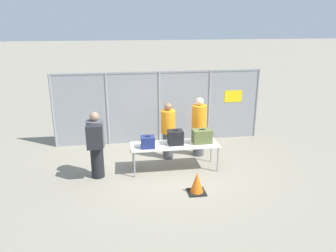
{
  "coord_description": "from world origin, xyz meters",
  "views": [
    {
      "loc": [
        -1.29,
        -7.97,
        3.88
      ],
      "look_at": [
        0.04,
        0.65,
        1.05
      ],
      "focal_mm": 35.0,
      "sensor_mm": 36.0,
      "label": 1
    }
  ],
  "objects_px": {
    "security_worker_near": "(168,130)",
    "security_worker_far": "(199,126)",
    "suitcase_navy": "(148,142)",
    "suitcase_black": "(176,137)",
    "traveler_hooded": "(96,143)",
    "inspection_table": "(175,146)",
    "suitcase_olive": "(202,136)",
    "traffic_cone": "(197,184)",
    "utility_trailer": "(196,108)"
  },
  "relations": [
    {
      "from": "security_worker_near",
      "to": "security_worker_far",
      "type": "relative_size",
      "value": 0.94
    },
    {
      "from": "suitcase_navy",
      "to": "suitcase_black",
      "type": "distance_m",
      "value": 0.76
    },
    {
      "from": "suitcase_navy",
      "to": "traveler_hooded",
      "type": "distance_m",
      "value": 1.31
    },
    {
      "from": "traveler_hooded",
      "to": "suitcase_navy",
      "type": "bearing_deg",
      "value": 17.77
    },
    {
      "from": "suitcase_black",
      "to": "security_worker_near",
      "type": "relative_size",
      "value": 0.24
    },
    {
      "from": "traveler_hooded",
      "to": "security_worker_far",
      "type": "xyz_separation_m",
      "value": [
        2.91,
        1.08,
        -0.05
      ]
    },
    {
      "from": "inspection_table",
      "to": "security_worker_near",
      "type": "distance_m",
      "value": 0.83
    },
    {
      "from": "inspection_table",
      "to": "security_worker_near",
      "type": "xyz_separation_m",
      "value": [
        -0.06,
        0.8,
        0.18
      ]
    },
    {
      "from": "security_worker_near",
      "to": "suitcase_black",
      "type": "bearing_deg",
      "value": 95.5
    },
    {
      "from": "suitcase_olive",
      "to": "security_worker_far",
      "type": "xyz_separation_m",
      "value": [
        0.13,
        0.87,
        0.0
      ]
    },
    {
      "from": "suitcase_navy",
      "to": "suitcase_olive",
      "type": "relative_size",
      "value": 0.68
    },
    {
      "from": "suitcase_olive",
      "to": "inspection_table",
      "type": "bearing_deg",
      "value": -178.86
    },
    {
      "from": "traffic_cone",
      "to": "security_worker_near",
      "type": "bearing_deg",
      "value": 99.29
    },
    {
      "from": "security_worker_near",
      "to": "traffic_cone",
      "type": "distance_m",
      "value": 2.27
    },
    {
      "from": "security_worker_near",
      "to": "traveler_hooded",
      "type": "bearing_deg",
      "value": 26.67
    },
    {
      "from": "inspection_table",
      "to": "suitcase_olive",
      "type": "xyz_separation_m",
      "value": [
        0.74,
        0.01,
        0.23
      ]
    },
    {
      "from": "inspection_table",
      "to": "suitcase_olive",
      "type": "height_order",
      "value": "suitcase_olive"
    },
    {
      "from": "inspection_table",
      "to": "traveler_hooded",
      "type": "bearing_deg",
      "value": -174.36
    },
    {
      "from": "suitcase_olive",
      "to": "security_worker_far",
      "type": "distance_m",
      "value": 0.88
    },
    {
      "from": "security_worker_far",
      "to": "traffic_cone",
      "type": "height_order",
      "value": "security_worker_far"
    },
    {
      "from": "suitcase_navy",
      "to": "traveler_hooded",
      "type": "relative_size",
      "value": 0.2
    },
    {
      "from": "suitcase_olive",
      "to": "traffic_cone",
      "type": "xyz_separation_m",
      "value": [
        -0.45,
        -1.36,
        -0.67
      ]
    },
    {
      "from": "utility_trailer",
      "to": "security_worker_far",
      "type": "bearing_deg",
      "value": -102.14
    },
    {
      "from": "inspection_table",
      "to": "traveler_hooded",
      "type": "relative_size",
      "value": 1.34
    },
    {
      "from": "suitcase_olive",
      "to": "security_worker_near",
      "type": "height_order",
      "value": "security_worker_near"
    },
    {
      "from": "suitcase_black",
      "to": "traveler_hooded",
      "type": "xyz_separation_m",
      "value": [
        -2.06,
        -0.22,
        0.04
      ]
    },
    {
      "from": "suitcase_olive",
      "to": "traffic_cone",
      "type": "relative_size",
      "value": 1.01
    },
    {
      "from": "suitcase_navy",
      "to": "security_worker_far",
      "type": "distance_m",
      "value": 1.89
    },
    {
      "from": "security_worker_far",
      "to": "utility_trailer",
      "type": "xyz_separation_m",
      "value": [
        0.86,
        4.01,
        -0.54
      ]
    },
    {
      "from": "inspection_table",
      "to": "suitcase_black",
      "type": "height_order",
      "value": "suitcase_black"
    },
    {
      "from": "suitcase_black",
      "to": "security_worker_far",
      "type": "xyz_separation_m",
      "value": [
        0.85,
        0.86,
        -0.0
      ]
    },
    {
      "from": "suitcase_olive",
      "to": "security_worker_far",
      "type": "relative_size",
      "value": 0.3
    },
    {
      "from": "inspection_table",
      "to": "security_worker_far",
      "type": "relative_size",
      "value": 1.32
    },
    {
      "from": "traveler_hooded",
      "to": "utility_trailer",
      "type": "relative_size",
      "value": 0.4
    },
    {
      "from": "security_worker_far",
      "to": "traffic_cone",
      "type": "relative_size",
      "value": 3.42
    },
    {
      "from": "suitcase_navy",
      "to": "security_worker_near",
      "type": "bearing_deg",
      "value": 53.7
    },
    {
      "from": "traveler_hooded",
      "to": "traffic_cone",
      "type": "bearing_deg",
      "value": -12.38
    },
    {
      "from": "suitcase_black",
      "to": "suitcase_olive",
      "type": "distance_m",
      "value": 0.72
    },
    {
      "from": "traveler_hooded",
      "to": "security_worker_near",
      "type": "bearing_deg",
      "value": 40.71
    },
    {
      "from": "traveler_hooded",
      "to": "utility_trailer",
      "type": "height_order",
      "value": "traveler_hooded"
    },
    {
      "from": "suitcase_black",
      "to": "security_worker_far",
      "type": "distance_m",
      "value": 1.21
    },
    {
      "from": "traveler_hooded",
      "to": "traffic_cone",
      "type": "relative_size",
      "value": 3.38
    },
    {
      "from": "suitcase_black",
      "to": "traffic_cone",
      "type": "xyz_separation_m",
      "value": [
        0.27,
        -1.36,
        -0.68
      ]
    },
    {
      "from": "traveler_hooded",
      "to": "utility_trailer",
      "type": "bearing_deg",
      "value": 67.21
    },
    {
      "from": "inspection_table",
      "to": "suitcase_black",
      "type": "relative_size",
      "value": 5.75
    },
    {
      "from": "suitcase_black",
      "to": "utility_trailer",
      "type": "distance_m",
      "value": 5.2
    },
    {
      "from": "suitcase_navy",
      "to": "traffic_cone",
      "type": "xyz_separation_m",
      "value": [
        1.02,
        -1.24,
        -0.64
      ]
    },
    {
      "from": "traveler_hooded",
      "to": "security_worker_near",
      "type": "height_order",
      "value": "traveler_hooded"
    },
    {
      "from": "security_worker_far",
      "to": "suitcase_olive",
      "type": "bearing_deg",
      "value": 84.81
    },
    {
      "from": "suitcase_olive",
      "to": "traffic_cone",
      "type": "height_order",
      "value": "suitcase_olive"
    }
  ]
}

